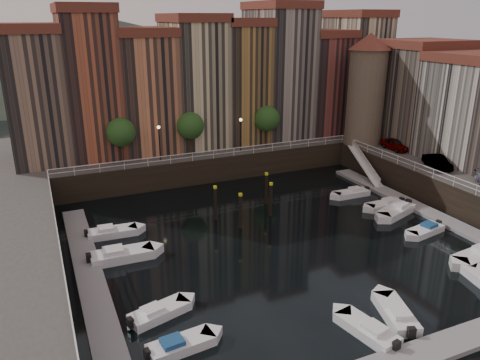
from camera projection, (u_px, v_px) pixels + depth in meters
name	position (u px, v px, depth m)	size (l,w,h in m)	color
ground	(278.00, 238.00, 41.65)	(200.00, 200.00, 0.00)	black
quay_far	(188.00, 150.00, 63.60)	(80.00, 20.00, 3.00)	black
dock_left	(91.00, 281.00, 34.55)	(2.00, 28.00, 0.35)	gray
dock_right	(425.00, 211.00, 46.90)	(2.00, 28.00, 0.35)	gray
dock_near	(418.00, 356.00, 26.91)	(30.00, 2.00, 0.35)	gray
mountains	(103.00, 56.00, 134.66)	(145.00, 100.00, 18.00)	#2D382D
far_terrace	(216.00, 80.00, 59.58)	(48.70, 10.30, 17.50)	#826753
right_terrace	(475.00, 103.00, 51.86)	(9.30, 24.30, 14.00)	#6A5D50
corner_tower	(366.00, 88.00, 58.41)	(5.20, 5.20, 13.80)	#6B5B4C
promenade_trees	(196.00, 125.00, 54.68)	(21.20, 3.20, 5.20)	black
street_lamps	(201.00, 133.00, 54.17)	(10.36, 0.36, 4.18)	black
railings	(255.00, 181.00, 44.61)	(36.08, 34.04, 0.52)	white
gangway	(365.00, 164.00, 56.16)	(2.78, 8.32, 3.73)	white
mooring_pilings	(249.00, 201.00, 45.52)	(6.62, 4.68, 3.78)	black
boat_left_0	(179.00, 345.00, 27.52)	(4.32, 1.96, 0.97)	white
boat_left_1	(158.00, 313.00, 30.56)	(4.40, 2.63, 0.99)	white
boat_left_3	(121.00, 255.00, 37.76)	(5.29, 2.05, 1.21)	white
boat_left_4	(111.00, 232.00, 41.89)	(4.62, 1.92, 1.05)	white
boat_right_0	(479.00, 256.00, 37.64)	(5.18, 2.38, 1.17)	white
boat_right_1	(426.00, 230.00, 42.40)	(4.22, 2.19, 0.95)	white
boat_right_2	(396.00, 211.00, 46.41)	(5.14, 3.30, 1.16)	white
boat_right_3	(386.00, 205.00, 48.01)	(4.36, 1.59, 1.00)	white
boat_right_4	(352.00, 193.00, 51.23)	(4.25, 1.62, 0.97)	white
boat_near_1	(368.00, 330.00, 28.82)	(2.38, 4.55, 1.02)	white
boat_near_2	(396.00, 314.00, 30.38)	(2.91, 4.70, 1.05)	white
car_a	(395.00, 145.00, 57.40)	(1.64, 4.07, 1.39)	gray
car_b	(437.00, 163.00, 50.51)	(1.46, 4.19, 1.38)	gray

